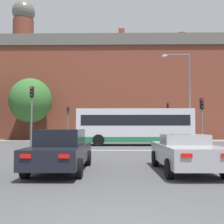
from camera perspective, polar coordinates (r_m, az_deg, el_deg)
stop_line_strip at (r=19.74m, az=1.34°, el=-7.78°), size 9.43×0.30×0.01m
far_pavement at (r=33.44m, az=1.17°, el=-5.83°), size 70.48×2.50×0.01m
brick_civic_building at (r=43.42m, az=2.04°, el=4.41°), size 47.22×12.45×21.49m
car_saloon_left at (r=10.70m, az=-10.28°, el=-7.60°), size 1.94×4.88×1.55m
car_roadster_right at (r=10.75m, az=14.67°, el=-7.96°), size 2.07×4.65×1.36m
bus_crossing_lead at (r=25.00m, az=4.59°, el=-2.83°), size 10.08×2.70×3.20m
traffic_light_near_left at (r=21.35m, az=-16.02°, el=0.91°), size 0.26×0.31×4.59m
traffic_light_far_right at (r=33.44m, az=11.29°, el=-0.66°), size 0.26×0.31×4.47m
traffic_light_near_right at (r=21.73m, az=17.82°, el=-0.50°), size 0.26×0.31×3.75m
traffic_light_far_left at (r=33.09m, az=-8.96°, el=-1.19°), size 0.26×0.31×3.97m
street_lamp_junction at (r=25.56m, az=14.61°, el=4.53°), size 2.50×0.36×8.17m
pedestrian_waiting at (r=33.47m, az=-4.63°, el=-4.16°), size 0.39×0.46×1.66m
pedestrian_walking_east at (r=34.61m, az=9.56°, el=-4.07°), size 0.34×0.45×1.68m
tree_kerbside at (r=36.24m, az=-16.20°, el=2.25°), size 5.25×5.25×7.66m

